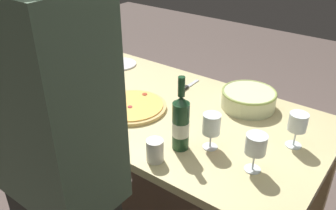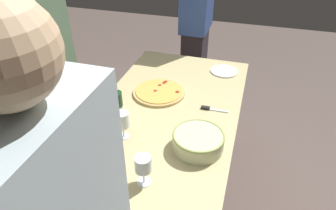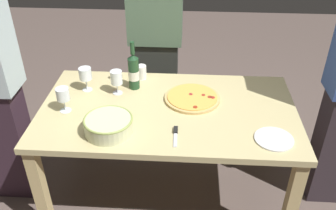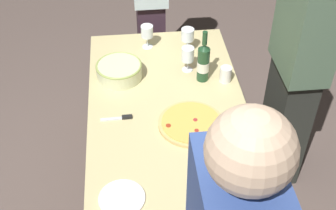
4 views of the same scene
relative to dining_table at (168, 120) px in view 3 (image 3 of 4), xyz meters
name	(u,v)px [view 3 (image 3 of 4)]	position (x,y,z in m)	size (l,w,h in m)	color
ground_plane	(168,192)	(0.00, 0.00, -0.66)	(8.00, 8.00, 0.00)	brown
dining_table	(168,120)	(0.00, 0.00, 0.00)	(1.60, 0.90, 0.75)	#CBBB81
pizza	(192,98)	(0.15, 0.11, 0.10)	(0.36, 0.36, 0.03)	tan
serving_bowl	(109,125)	(-0.32, -0.26, 0.14)	(0.28, 0.28, 0.09)	beige
wine_bottle	(134,71)	(-0.24, 0.24, 0.22)	(0.07, 0.07, 0.33)	#1E4225
wine_glass_near_pizza	(63,95)	(-0.63, -0.07, 0.21)	(0.08, 0.08, 0.16)	white
wine_glass_by_bottle	(117,79)	(-0.35, 0.16, 0.20)	(0.08, 0.08, 0.16)	white
wine_glass_far_left	(85,74)	(-0.56, 0.19, 0.21)	(0.08, 0.08, 0.16)	white
cup_amber	(141,72)	(-0.21, 0.37, 0.14)	(0.07, 0.07, 0.10)	silver
side_plate	(274,139)	(0.61, -0.28, 0.10)	(0.22, 0.22, 0.01)	white
pizza_knife	(176,134)	(0.06, -0.27, 0.10)	(0.03, 0.17, 0.02)	silver
person_host	(156,37)	(-0.15, 0.78, 0.24)	(0.41, 0.24, 1.74)	#292C26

